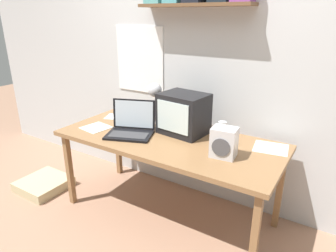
{
  "coord_description": "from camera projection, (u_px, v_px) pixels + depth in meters",
  "views": [
    {
      "loc": [
        1.15,
        -1.84,
        1.62
      ],
      "look_at": [
        0.0,
        0.0,
        0.81
      ],
      "focal_mm": 32.0,
      "sensor_mm": 36.0,
      "label": 1
    }
  ],
  "objects": [
    {
      "name": "ground_plane",
      "position": [
        168.0,
        213.0,
        2.6
      ],
      "size": [
        12.0,
        12.0,
        0.0
      ],
      "primitive_type": "plane",
      "color": "#A1785F"
    },
    {
      "name": "back_wall",
      "position": [
        198.0,
        53.0,
        2.52
      ],
      "size": [
        5.6,
        0.24,
        2.6
      ],
      "color": "silver",
      "rests_on": "ground_plane"
    },
    {
      "name": "corner_desk",
      "position": [
        168.0,
        144.0,
        2.37
      ],
      "size": [
        1.77,
        0.77,
        0.71
      ],
      "color": "olive",
      "rests_on": "ground_plane"
    },
    {
      "name": "crt_monitor",
      "position": [
        183.0,
        114.0,
        2.39
      ],
      "size": [
        0.39,
        0.33,
        0.33
      ],
      "rotation": [
        0.0,
        0.0,
        -0.11
      ],
      "color": "black",
      "rests_on": "corner_desk"
    },
    {
      "name": "laptop",
      "position": [
        131.0,
        126.0,
        2.42
      ],
      "size": [
        0.43,
        0.39,
        0.26
      ],
      "rotation": [
        0.0,
        0.0,
        0.37
      ],
      "color": "black",
      "rests_on": "corner_desk"
    },
    {
      "name": "desk_lamp",
      "position": [
        155.0,
        93.0,
        2.52
      ],
      "size": [
        0.12,
        0.18,
        0.38
      ],
      "rotation": [
        0.0,
        0.0,
        -0.09
      ],
      "color": "silver",
      "rests_on": "corner_desk"
    },
    {
      "name": "juice_glass",
      "position": [
        222.0,
        131.0,
        2.31
      ],
      "size": [
        0.06,
        0.06,
        0.14
      ],
      "color": "white",
      "rests_on": "corner_desk"
    },
    {
      "name": "space_heater",
      "position": [
        224.0,
        142.0,
        2.01
      ],
      "size": [
        0.18,
        0.15,
        0.21
      ],
      "rotation": [
        0.0,
        0.0,
        0.1
      ],
      "color": "silver",
      "rests_on": "corner_desk"
    },
    {
      "name": "loose_paper_near_monitor",
      "position": [
        96.0,
        128.0,
        2.56
      ],
      "size": [
        0.24,
        0.24,
        0.0
      ],
      "rotation": [
        0.0,
        0.0,
        -0.16
      ],
      "color": "silver",
      "rests_on": "corner_desk"
    },
    {
      "name": "open_notebook",
      "position": [
        118.0,
        117.0,
        2.83
      ],
      "size": [
        0.28,
        0.24,
        0.0
      ],
      "rotation": [
        0.0,
        0.0,
        0.37
      ],
      "color": "silver",
      "rests_on": "corner_desk"
    },
    {
      "name": "printed_handout",
      "position": [
        271.0,
        148.0,
        2.17
      ],
      "size": [
        0.27,
        0.25,
        0.0
      ],
      "rotation": [
        0.0,
        0.0,
        0.15
      ],
      "color": "white",
      "rests_on": "corner_desk"
    },
    {
      "name": "floor_cushion",
      "position": [
        44.0,
        184.0,
        2.96
      ],
      "size": [
        0.43,
        0.43,
        0.09
      ],
      "color": "#C2B488",
      "rests_on": "ground_plane"
    }
  ]
}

